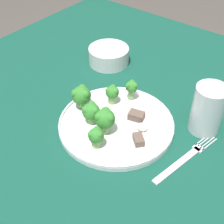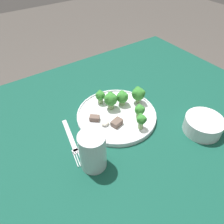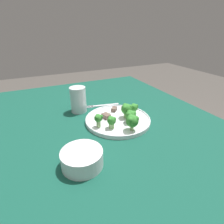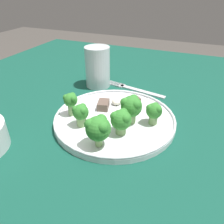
{
  "view_description": "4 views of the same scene",
  "coord_description": "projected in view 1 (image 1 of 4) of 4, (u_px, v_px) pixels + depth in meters",
  "views": [
    {
      "loc": [
        0.32,
        -0.55,
        1.29
      ],
      "look_at": [
        -0.03,
        -0.09,
        0.78
      ],
      "focal_mm": 50.0,
      "sensor_mm": 36.0,
      "label": 1
    },
    {
      "loc": [
        0.33,
        0.38,
        1.29
      ],
      "look_at": [
        -0.01,
        -0.1,
        0.76
      ],
      "focal_mm": 35.0,
      "sensor_mm": 36.0,
      "label": 2
    },
    {
      "loc": [
        -0.63,
        0.22,
        1.12
      ],
      "look_at": [
        0.01,
        -0.07,
        0.78
      ],
      "focal_mm": 28.0,
      "sensor_mm": 36.0,
      "label": 3
    },
    {
      "loc": [
        -0.43,
        -0.26,
        1.04
      ],
      "look_at": [
        -0.05,
        -0.09,
        0.78
      ],
      "focal_mm": 35.0,
      "sensor_mm": 36.0,
      "label": 4
    }
  ],
  "objects": [
    {
      "name": "dinner_plate",
      "position": [
        116.0,
        124.0,
        0.78
      ],
      "size": [
        0.29,
        0.29,
        0.02
      ],
      "color": "white",
      "rests_on": "table"
    },
    {
      "name": "broccoli_floret_front_left",
      "position": [
        81.0,
        95.0,
        0.8
      ],
      "size": [
        0.05,
        0.05,
        0.07
      ],
      "color": "#7FA866",
      "rests_on": "dinner_plate"
    },
    {
      "name": "table",
      "position": [
        141.0,
        134.0,
        0.89
      ],
      "size": [
        1.27,
        1.08,
        0.74
      ],
      "color": "#114738",
      "rests_on": "ground_plane"
    },
    {
      "name": "meat_slice_middle_slice",
      "position": [
        139.0,
        140.0,
        0.73
      ],
      "size": [
        0.04,
        0.04,
        0.02
      ],
      "color": "brown",
      "rests_on": "dinner_plate"
    },
    {
      "name": "broccoli_floret_near_rim_left",
      "position": [
        112.0,
        93.0,
        0.82
      ],
      "size": [
        0.04,
        0.04,
        0.05
      ],
      "color": "#7FA866",
      "rests_on": "dinner_plate"
    },
    {
      "name": "broccoli_floret_center_back",
      "position": [
        96.0,
        136.0,
        0.7
      ],
      "size": [
        0.04,
        0.04,
        0.05
      ],
      "color": "#7FA866",
      "rests_on": "dinner_plate"
    },
    {
      "name": "fork",
      "position": [
        185.0,
        159.0,
        0.71
      ],
      "size": [
        0.06,
        0.21,
        0.0
      ],
      "color": "silver",
      "rests_on": "table"
    },
    {
      "name": "cream_bowl",
      "position": [
        109.0,
        56.0,
        1.0
      ],
      "size": [
        0.13,
        0.13,
        0.05
      ],
      "color": "silver",
      "rests_on": "table"
    },
    {
      "name": "drinking_glass",
      "position": [
        207.0,
        112.0,
        0.75
      ],
      "size": [
        0.08,
        0.08,
        0.13
      ],
      "color": "silver",
      "rests_on": "table"
    },
    {
      "name": "meat_slice_front_slice",
      "position": [
        136.0,
        116.0,
        0.79
      ],
      "size": [
        0.04,
        0.04,
        0.02
      ],
      "color": "brown",
      "rests_on": "dinner_plate"
    },
    {
      "name": "broccoli_floret_center_left",
      "position": [
        132.0,
        88.0,
        0.83
      ],
      "size": [
        0.03,
        0.03,
        0.06
      ],
      "color": "#7FA866",
      "rests_on": "dinner_plate"
    },
    {
      "name": "broccoli_floret_mid_cluster",
      "position": [
        91.0,
        112.0,
        0.76
      ],
      "size": [
        0.05,
        0.04,
        0.06
      ],
      "color": "#7FA866",
      "rests_on": "dinner_plate"
    },
    {
      "name": "sauce_dollop",
      "position": [
        142.0,
        127.0,
        0.76
      ],
      "size": [
        0.03,
        0.03,
        0.02
      ],
      "color": "silver",
      "rests_on": "dinner_plate"
    },
    {
      "name": "broccoli_floret_back_left",
      "position": [
        105.0,
        119.0,
        0.73
      ],
      "size": [
        0.05,
        0.05,
        0.07
      ],
      "color": "#7FA866",
      "rests_on": "dinner_plate"
    }
  ]
}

